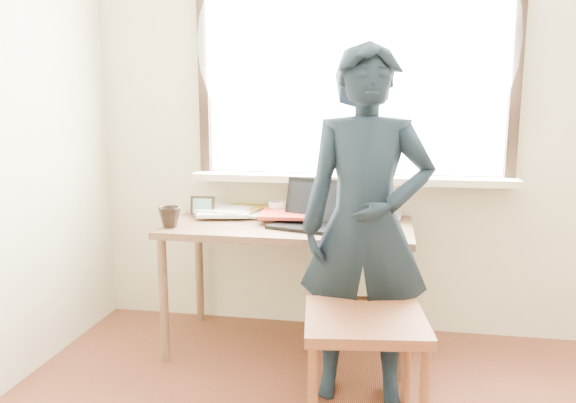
% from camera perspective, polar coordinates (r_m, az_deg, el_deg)
% --- Properties ---
extents(desk, '(1.33, 0.66, 0.71)m').
position_cam_1_polar(desk, '(3.07, 0.05, -3.61)').
color(desk, brown).
rests_on(desk, ground).
extents(laptop, '(0.42, 0.38, 0.24)m').
position_cam_1_polar(laptop, '(2.99, 2.26, -1.41)').
color(laptop, black).
rests_on(laptop, desk).
extents(mug_white, '(0.14, 0.14, 0.09)m').
position_cam_1_polar(mug_white, '(3.25, -1.06, -0.72)').
color(mug_white, white).
rests_on(mug_white, desk).
extents(mug_dark, '(0.16, 0.16, 0.11)m').
position_cam_1_polar(mug_dark, '(3.03, -11.93, -1.55)').
color(mug_dark, black).
rests_on(mug_dark, desk).
extents(mouse, '(0.10, 0.07, 0.04)m').
position_cam_1_polar(mouse, '(2.91, 8.24, -2.64)').
color(mouse, black).
rests_on(mouse, desk).
extents(desk_clutter, '(0.74, 0.49, 0.05)m').
position_cam_1_polar(desk_clutter, '(3.37, -6.55, -0.72)').
color(desk_clutter, white).
rests_on(desk_clutter, desk).
extents(book_a, '(0.25, 0.31, 0.03)m').
position_cam_1_polar(book_a, '(3.33, -5.38, -1.05)').
color(book_a, white).
rests_on(book_a, desk).
extents(book_b, '(0.22, 0.28, 0.02)m').
position_cam_1_polar(book_b, '(3.26, 8.03, -1.39)').
color(book_b, white).
rests_on(book_b, desk).
extents(picture_frame, '(0.14, 0.02, 0.11)m').
position_cam_1_polar(picture_frame, '(3.27, -8.67, -0.58)').
color(picture_frame, black).
rests_on(picture_frame, desk).
extents(work_chair, '(0.55, 0.53, 0.50)m').
position_cam_1_polar(work_chair, '(2.40, 7.81, -13.18)').
color(work_chair, brown).
rests_on(work_chair, ground).
extents(person, '(0.60, 0.41, 1.63)m').
position_cam_1_polar(person, '(2.56, 7.91, -2.51)').
color(person, black).
rests_on(person, ground).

